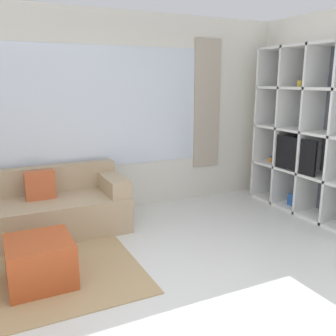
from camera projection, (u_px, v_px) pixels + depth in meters
ground_plane at (201, 324)px, 2.84m from camera, size 16.00×16.00×0.00m
wall_back at (94, 115)px, 4.97m from camera, size 6.84×0.11×2.70m
wall_right at (334, 115)px, 4.96m from camera, size 0.07×3.96×2.70m
shelving_unit at (313, 132)px, 5.02m from camera, size 0.44×1.87×2.27m
couch_main at (41, 210)px, 4.45m from camera, size 1.98×0.85×0.77m
ottoman at (40, 262)px, 3.37m from camera, size 0.57×0.59×0.42m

